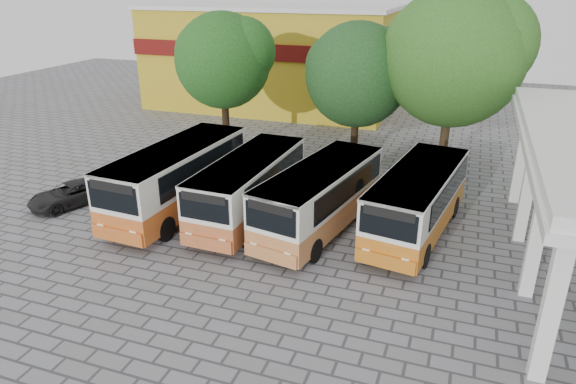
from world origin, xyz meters
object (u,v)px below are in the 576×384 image
at_px(bus_centre_left, 249,184).
at_px(bus_centre_right, 320,195).
at_px(bus_far_left, 178,175).
at_px(bus_far_right, 418,198).
at_px(parked_car, 71,194).

distance_m(bus_centre_left, bus_centre_right, 3.37).
bearing_deg(bus_centre_right, bus_far_left, -166.89).
bearing_deg(bus_far_right, bus_far_left, -164.24).
distance_m(bus_far_left, bus_centre_right, 6.83).
xyz_separation_m(bus_centre_right, bus_far_right, (3.98, 1.00, -0.00)).
height_order(bus_far_left, parked_car, bus_far_left).
relative_size(bus_far_left, bus_centre_left, 1.10).
distance_m(bus_centre_right, parked_car, 12.34).
relative_size(bus_centre_left, bus_far_right, 0.97).
distance_m(bus_centre_left, bus_far_right, 7.40).
xyz_separation_m(bus_centre_left, bus_far_right, (7.35, 0.90, 0.01)).
relative_size(bus_far_right, parked_car, 2.10).
relative_size(bus_centre_left, bus_centre_right, 0.96).
height_order(bus_far_left, bus_far_right, bus_far_left).
relative_size(bus_centre_right, bus_far_right, 1.01).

